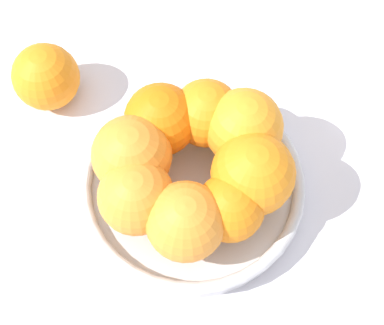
% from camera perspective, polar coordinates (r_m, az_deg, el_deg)
% --- Properties ---
extents(ground_plane, '(4.00, 4.00, 0.00)m').
position_cam_1_polar(ground_plane, '(0.59, 0.00, -3.22)').
color(ground_plane, silver).
extents(fruit_bowl, '(0.24, 0.24, 0.03)m').
position_cam_1_polar(fruit_bowl, '(0.57, 0.00, -2.51)').
color(fruit_bowl, silver).
rests_on(fruit_bowl, ground_plane).
extents(orange_pile, '(0.21, 0.19, 0.08)m').
position_cam_1_polar(orange_pile, '(0.52, 0.23, 0.09)').
color(orange_pile, orange).
rests_on(orange_pile, fruit_bowl).
extents(stray_orange, '(0.08, 0.08, 0.08)m').
position_cam_1_polar(stray_orange, '(0.64, -15.31, 8.80)').
color(stray_orange, orange).
rests_on(stray_orange, ground_plane).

